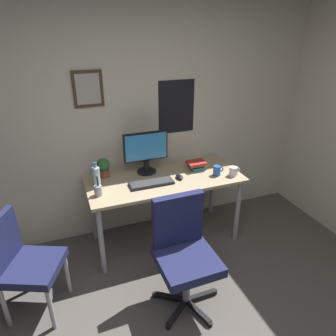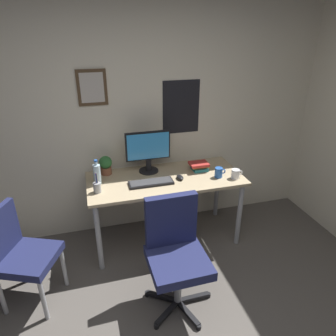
{
  "view_description": "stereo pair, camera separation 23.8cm",
  "coord_description": "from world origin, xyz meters",
  "px_view_note": "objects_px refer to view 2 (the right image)",
  "views": [
    {
      "loc": [
        -0.66,
        -0.87,
        2.15
      ],
      "look_at": [
        0.28,
        1.62,
        0.9
      ],
      "focal_mm": 32.84,
      "sensor_mm": 36.0,
      "label": 1
    },
    {
      "loc": [
        -0.43,
        -0.94,
        2.15
      ],
      "look_at": [
        0.28,
        1.62,
        0.9
      ],
      "focal_mm": 32.84,
      "sensor_mm": 36.0,
      "label": 2
    }
  ],
  "objects_px": {
    "water_bottle": "(97,174)",
    "coffee_mug_near": "(236,174)",
    "coffee_mug_far": "(219,172)",
    "book_stack_left": "(199,166)",
    "side_chair": "(19,252)",
    "keyboard": "(151,183)",
    "potted_plant": "(106,165)",
    "monitor": "(148,150)",
    "computer_mouse": "(180,177)",
    "pen_cup": "(97,187)",
    "office_chair": "(175,249)"
  },
  "relations": [
    {
      "from": "keyboard",
      "to": "pen_cup",
      "type": "bearing_deg",
      "value": -176.76
    },
    {
      "from": "keyboard",
      "to": "book_stack_left",
      "type": "relative_size",
      "value": 2.1
    },
    {
      "from": "office_chair",
      "to": "coffee_mug_far",
      "type": "distance_m",
      "value": 0.99
    },
    {
      "from": "coffee_mug_far",
      "to": "potted_plant",
      "type": "bearing_deg",
      "value": 160.86
    },
    {
      "from": "coffee_mug_near",
      "to": "book_stack_left",
      "type": "bearing_deg",
      "value": 135.58
    },
    {
      "from": "water_bottle",
      "to": "pen_cup",
      "type": "height_order",
      "value": "water_bottle"
    },
    {
      "from": "monitor",
      "to": "side_chair",
      "type": "bearing_deg",
      "value": -151.1
    },
    {
      "from": "potted_plant",
      "to": "keyboard",
      "type": "bearing_deg",
      "value": -40.37
    },
    {
      "from": "computer_mouse",
      "to": "coffee_mug_far",
      "type": "xyz_separation_m",
      "value": [
        0.39,
        -0.06,
        0.03
      ]
    },
    {
      "from": "side_chair",
      "to": "coffee_mug_near",
      "type": "bearing_deg",
      "value": 7.86
    },
    {
      "from": "potted_plant",
      "to": "pen_cup",
      "type": "height_order",
      "value": "pen_cup"
    },
    {
      "from": "potted_plant",
      "to": "book_stack_left",
      "type": "distance_m",
      "value": 0.97
    },
    {
      "from": "potted_plant",
      "to": "book_stack_left",
      "type": "xyz_separation_m",
      "value": [
        0.95,
        -0.17,
        -0.06
      ]
    },
    {
      "from": "computer_mouse",
      "to": "pen_cup",
      "type": "distance_m",
      "value": 0.81
    },
    {
      "from": "coffee_mug_far",
      "to": "pen_cup",
      "type": "height_order",
      "value": "pen_cup"
    },
    {
      "from": "keyboard",
      "to": "pen_cup",
      "type": "distance_m",
      "value": 0.51
    },
    {
      "from": "keyboard",
      "to": "potted_plant",
      "type": "bearing_deg",
      "value": 139.63
    },
    {
      "from": "keyboard",
      "to": "coffee_mug_near",
      "type": "relative_size",
      "value": 3.6
    },
    {
      "from": "monitor",
      "to": "coffee_mug_far",
      "type": "bearing_deg",
      "value": -26.28
    },
    {
      "from": "pen_cup",
      "to": "computer_mouse",
      "type": "bearing_deg",
      "value": 3.66
    },
    {
      "from": "water_bottle",
      "to": "coffee_mug_near",
      "type": "bearing_deg",
      "value": -10.34
    },
    {
      "from": "water_bottle",
      "to": "pen_cup",
      "type": "relative_size",
      "value": 1.26
    },
    {
      "from": "water_bottle",
      "to": "book_stack_left",
      "type": "height_order",
      "value": "water_bottle"
    },
    {
      "from": "office_chair",
      "to": "potted_plant",
      "type": "relative_size",
      "value": 4.87
    },
    {
      "from": "side_chair",
      "to": "coffee_mug_far",
      "type": "distance_m",
      "value": 1.92
    },
    {
      "from": "pen_cup",
      "to": "office_chair",
      "type": "bearing_deg",
      "value": -51.94
    },
    {
      "from": "monitor",
      "to": "potted_plant",
      "type": "bearing_deg",
      "value": 172.79
    },
    {
      "from": "coffee_mug_near",
      "to": "book_stack_left",
      "type": "distance_m",
      "value": 0.4
    },
    {
      "from": "office_chair",
      "to": "computer_mouse",
      "type": "relative_size",
      "value": 8.64
    },
    {
      "from": "keyboard",
      "to": "computer_mouse",
      "type": "distance_m",
      "value": 0.3
    },
    {
      "from": "side_chair",
      "to": "potted_plant",
      "type": "relative_size",
      "value": 4.49
    },
    {
      "from": "pen_cup",
      "to": "coffee_mug_far",
      "type": "bearing_deg",
      "value": -0.51
    },
    {
      "from": "office_chair",
      "to": "potted_plant",
      "type": "bearing_deg",
      "value": 112.02
    },
    {
      "from": "keyboard",
      "to": "coffee_mug_far",
      "type": "relative_size",
      "value": 3.77
    },
    {
      "from": "office_chair",
      "to": "monitor",
      "type": "bearing_deg",
      "value": 89.64
    },
    {
      "from": "side_chair",
      "to": "computer_mouse",
      "type": "relative_size",
      "value": 7.95
    },
    {
      "from": "keyboard",
      "to": "coffee_mug_far",
      "type": "xyz_separation_m",
      "value": [
        0.69,
        -0.04,
        0.04
      ]
    },
    {
      "from": "coffee_mug_near",
      "to": "pen_cup",
      "type": "height_order",
      "value": "pen_cup"
    },
    {
      "from": "potted_plant",
      "to": "office_chair",
      "type": "bearing_deg",
      "value": -67.98
    },
    {
      "from": "water_bottle",
      "to": "keyboard",
      "type": "bearing_deg",
      "value": -15.29
    },
    {
      "from": "side_chair",
      "to": "book_stack_left",
      "type": "bearing_deg",
      "value": 17.77
    },
    {
      "from": "office_chair",
      "to": "book_stack_left",
      "type": "distance_m",
      "value": 1.07
    },
    {
      "from": "pen_cup",
      "to": "potted_plant",
      "type": "bearing_deg",
      "value": 72.73
    },
    {
      "from": "monitor",
      "to": "computer_mouse",
      "type": "bearing_deg",
      "value": -44.65
    },
    {
      "from": "keyboard",
      "to": "water_bottle",
      "type": "height_order",
      "value": "water_bottle"
    },
    {
      "from": "water_bottle",
      "to": "book_stack_left",
      "type": "relative_size",
      "value": 1.23
    },
    {
      "from": "office_chair",
      "to": "water_bottle",
      "type": "xyz_separation_m",
      "value": [
        -0.53,
        0.86,
        0.33
      ]
    },
    {
      "from": "water_bottle",
      "to": "coffee_mug_far",
      "type": "relative_size",
      "value": 2.21
    },
    {
      "from": "monitor",
      "to": "keyboard",
      "type": "height_order",
      "value": "monitor"
    },
    {
      "from": "computer_mouse",
      "to": "water_bottle",
      "type": "height_order",
      "value": "water_bottle"
    }
  ]
}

